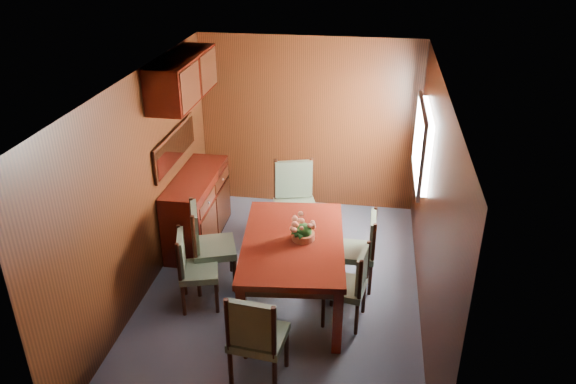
% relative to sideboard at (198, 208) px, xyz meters
% --- Properties ---
extents(ground, '(4.50, 4.50, 0.00)m').
position_rel_sideboard_xyz_m(ground, '(1.25, -1.00, -0.45)').
color(ground, '#3E4455').
rests_on(ground, ground).
extents(room_shell, '(3.06, 4.52, 2.41)m').
position_rel_sideboard_xyz_m(room_shell, '(1.15, -0.67, 1.18)').
color(room_shell, black).
rests_on(room_shell, ground).
extents(sideboard, '(0.48, 1.40, 0.90)m').
position_rel_sideboard_xyz_m(sideboard, '(0.00, 0.00, 0.00)').
color(sideboard, '#360C06').
rests_on(sideboard, ground).
extents(dining_table, '(1.20, 1.76, 0.78)m').
position_rel_sideboard_xyz_m(dining_table, '(1.39, -1.10, 0.22)').
color(dining_table, '#360C06').
rests_on(dining_table, ground).
extents(chair_left_near, '(0.50, 0.51, 0.88)m').
position_rel_sideboard_xyz_m(chair_left_near, '(0.35, -1.31, 0.04)').
color(chair_left_near, black).
rests_on(chair_left_near, ground).
extents(chair_left_far, '(0.59, 0.61, 1.01)m').
position_rel_sideboard_xyz_m(chair_left_far, '(0.40, -0.94, 0.11)').
color(chair_left_far, black).
rests_on(chair_left_far, ground).
extents(chair_right_near, '(0.46, 0.48, 0.88)m').
position_rel_sideboard_xyz_m(chair_right_near, '(2.02, -1.34, 0.04)').
color(chair_right_near, black).
rests_on(chair_right_near, ground).
extents(chair_right_far, '(0.41, 0.43, 0.90)m').
position_rel_sideboard_xyz_m(chair_right_far, '(2.10, -0.67, 0.05)').
color(chair_right_far, black).
rests_on(chair_right_far, ground).
extents(chair_head, '(0.51, 0.49, 0.98)m').
position_rel_sideboard_xyz_m(chair_head, '(1.25, -2.33, 0.09)').
color(chair_head, black).
rests_on(chair_head, ground).
extents(chair_foot, '(0.63, 0.61, 1.08)m').
position_rel_sideboard_xyz_m(chair_foot, '(1.22, 0.18, 0.15)').
color(chair_foot, black).
rests_on(chair_foot, ground).
extents(flower_centerpiece, '(0.26, 0.26, 0.26)m').
position_rel_sideboard_xyz_m(flower_centerpiece, '(1.49, -1.07, 0.45)').
color(flower_centerpiece, '#BE5E3A').
rests_on(flower_centerpiece, dining_table).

